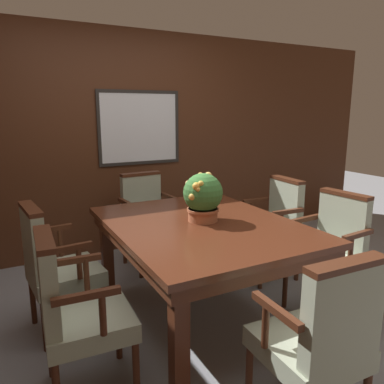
% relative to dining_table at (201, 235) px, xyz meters
% --- Properties ---
extents(ground_plane, '(14.00, 14.00, 0.00)m').
position_rel_dining_table_xyz_m(ground_plane, '(-0.02, -0.11, -0.68)').
color(ground_plane, gray).
extents(wall_back, '(7.20, 0.08, 2.45)m').
position_rel_dining_table_xyz_m(wall_back, '(-0.02, 1.78, 0.54)').
color(wall_back, '#4C2816').
rests_on(wall_back, ground_plane).
extents(dining_table, '(1.27, 1.63, 0.78)m').
position_rel_dining_table_xyz_m(dining_table, '(0.00, 0.00, 0.00)').
color(dining_table, '#4C2314').
rests_on(dining_table, ground_plane).
extents(chair_left_near, '(0.50, 0.53, 0.96)m').
position_rel_dining_table_xyz_m(chair_left_near, '(-0.99, -0.35, -0.16)').
color(chair_left_near, '#472314').
rests_on(chair_left_near, ground_plane).
extents(chair_head_far, '(0.54, 0.51, 0.96)m').
position_rel_dining_table_xyz_m(chair_head_far, '(0.02, 1.20, -0.16)').
color(chair_head_far, '#472314').
rests_on(chair_head_far, ground_plane).
extents(chair_left_far, '(0.52, 0.54, 0.96)m').
position_rel_dining_table_xyz_m(chair_left_far, '(-1.00, 0.35, -0.16)').
color(chair_left_far, '#472314').
rests_on(chair_left_far, ground_plane).
extents(chair_head_near, '(0.53, 0.49, 0.96)m').
position_rel_dining_table_xyz_m(chair_head_near, '(-0.00, -1.17, -0.16)').
color(chair_head_near, '#472314').
rests_on(chair_head_near, ground_plane).
extents(chair_right_near, '(0.51, 0.54, 0.96)m').
position_rel_dining_table_xyz_m(chair_right_near, '(0.99, -0.34, -0.16)').
color(chair_right_near, '#472314').
rests_on(chair_right_near, ground_plane).
extents(chair_right_far, '(0.50, 0.53, 0.96)m').
position_rel_dining_table_xyz_m(chair_right_far, '(1.01, 0.37, -0.16)').
color(chair_right_far, '#472314').
rests_on(chair_right_far, ground_plane).
extents(potted_plant, '(0.29, 0.29, 0.36)m').
position_rel_dining_table_xyz_m(potted_plant, '(0.03, 0.03, 0.28)').
color(potted_plant, '#B2603D').
rests_on(potted_plant, dining_table).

